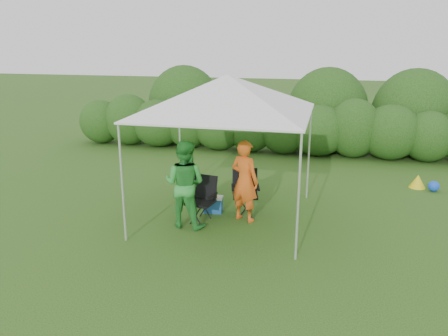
% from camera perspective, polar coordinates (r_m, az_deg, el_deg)
% --- Properties ---
extents(ground, '(70.00, 70.00, 0.00)m').
position_cam_1_polar(ground, '(8.45, -0.39, -7.61)').
color(ground, '#355D1D').
extents(hedge, '(13.14, 1.53, 1.80)m').
position_cam_1_polar(hedge, '(13.87, 5.79, 5.36)').
color(hedge, '#285219').
rests_on(hedge, ground).
extents(canopy, '(3.10, 3.10, 2.83)m').
position_cam_1_polar(canopy, '(8.28, 0.43, 9.61)').
color(canopy, silver).
rests_on(canopy, ground).
extents(chair_right, '(0.65, 0.61, 0.90)m').
position_cam_1_polar(chair_right, '(8.96, 2.78, -2.71)').
color(chair_right, black).
rests_on(chair_right, ground).
extents(chair_left, '(0.62, 0.58, 0.89)m').
position_cam_1_polar(chair_left, '(8.58, -2.87, -3.63)').
color(chair_left, black).
rests_on(chair_left, ground).
extents(man, '(0.70, 0.59, 1.62)m').
position_cam_1_polar(man, '(8.47, 2.71, -1.71)').
color(man, orange).
rests_on(man, ground).
extents(woman, '(0.89, 0.73, 1.68)m').
position_cam_1_polar(woman, '(8.23, -5.15, -2.08)').
color(woman, green).
rests_on(woman, ground).
extents(cooler, '(0.42, 0.32, 0.33)m').
position_cam_1_polar(cooler, '(9.08, -1.41, -4.76)').
color(cooler, '#22599E').
rests_on(cooler, ground).
extents(bottle, '(0.07, 0.07, 0.24)m').
position_cam_1_polar(bottle, '(8.93, -1.12, -3.18)').
color(bottle, '#592D0C').
rests_on(bottle, cooler).
extents(lawn_toy, '(0.64, 0.54, 0.32)m').
position_cam_1_polar(lawn_toy, '(11.52, 24.42, -1.74)').
color(lawn_toy, yellow).
rests_on(lawn_toy, ground).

